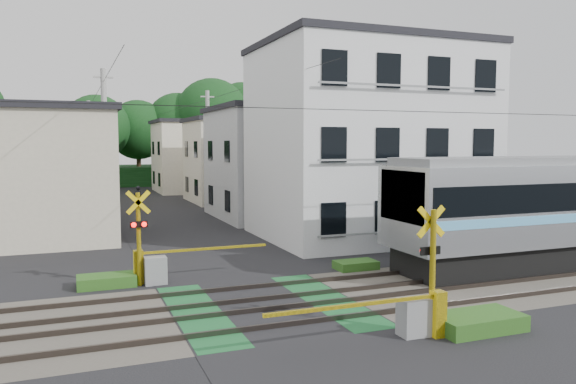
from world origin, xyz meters
name	(u,v)px	position (x,y,z in m)	size (l,w,h in m)	color
ground	(265,306)	(0.00, 0.00, 0.00)	(120.00, 120.00, 0.00)	black
track_bed	(265,305)	(0.00, 0.00, 0.04)	(120.00, 120.00, 0.14)	#47423A
crossing_signal_near	(418,307)	(2.59, -3.65, 0.71)	(4.74, 0.65, 3.09)	yellow
crossing_signal_far	(152,262)	(-2.59, 3.65, 0.71)	(4.74, 0.65, 3.09)	yellow
apartment_block	(366,141)	(8.50, 9.49, 4.66)	(10.20, 8.36, 9.30)	white
houses_row	(149,162)	(0.25, 25.92, 3.24)	(22.07, 31.35, 6.80)	beige
tree_hill	(128,133)	(1.02, 47.99, 5.61)	(40.00, 12.95, 11.67)	#143C16
catenary	(444,171)	(6.00, 0.03, 3.70)	(60.00, 5.04, 7.00)	#2D2D33
utility_poles	(134,151)	(-1.05, 23.01, 4.08)	(7.90, 42.00, 8.00)	#A5A5A0
pedestrian	(138,197)	(-0.58, 25.69, 0.78)	(0.57, 0.37, 1.56)	black
weed_patches	(323,294)	(1.76, -0.09, 0.18)	(10.25, 8.80, 0.40)	#2D5E1E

